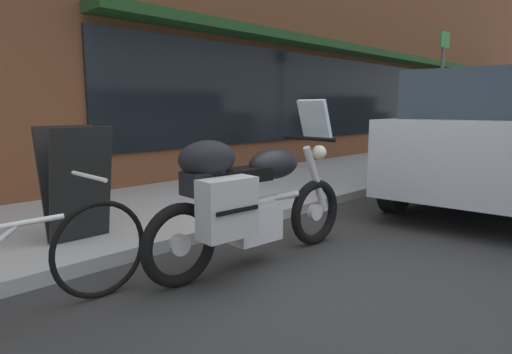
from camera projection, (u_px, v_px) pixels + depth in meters
ground_plane at (340, 270)px, 3.59m from camera, size 80.00×80.00×0.00m
storefront_building at (390, 13)px, 12.05m from camera, size 25.40×0.90×7.98m
sidewalk_curb at (439, 154)px, 11.84m from camera, size 30.00×2.68×0.12m
touring_motorcycle at (247, 196)px, 3.56m from camera, size 2.16×0.62×1.40m
parked_bicycle at (17, 264)px, 2.65m from camera, size 1.74×0.48×0.94m
parked_minivan at (509, 136)px, 6.00m from camera, size 5.04×2.42×1.74m
sandwich_board_sign at (76, 183)px, 3.95m from camera, size 0.55×0.43×1.03m
parking_sign_pole at (441, 87)px, 9.10m from camera, size 0.44×0.07×2.78m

